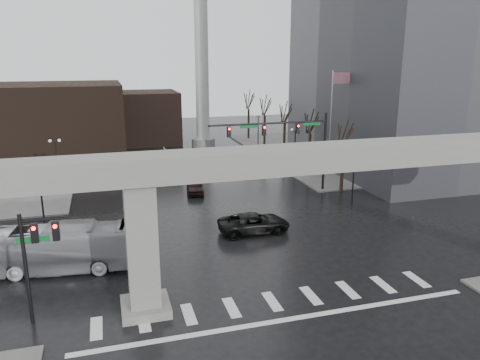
% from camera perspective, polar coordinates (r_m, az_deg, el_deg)
% --- Properties ---
extents(ground, '(160.00, 160.00, 0.00)m').
position_cam_1_polar(ground, '(28.36, 3.23, -13.60)').
color(ground, black).
rests_on(ground, ground).
extents(sidewalk_ne, '(28.00, 36.00, 0.15)m').
position_cam_1_polar(sidewalk_ne, '(70.00, 13.56, 3.48)').
color(sidewalk_ne, slate).
rests_on(sidewalk_ne, ground).
extents(elevated_guideway, '(48.00, 2.60, 8.70)m').
position_cam_1_polar(elevated_guideway, '(26.22, 6.05, 0.15)').
color(elevated_guideway, gray).
rests_on(elevated_guideway, ground).
extents(building_far_left, '(16.00, 14.00, 10.00)m').
position_cam_1_polar(building_far_left, '(66.20, -21.11, 6.58)').
color(building_far_left, black).
rests_on(building_far_left, ground).
extents(building_far_mid, '(10.00, 10.00, 8.00)m').
position_cam_1_polar(building_far_mid, '(76.29, -11.43, 7.52)').
color(building_far_mid, black).
rests_on(building_far_mid, ground).
extents(smokestack, '(3.60, 3.60, 30.00)m').
position_cam_1_polar(smokestack, '(70.91, -4.70, 14.79)').
color(smokestack, beige).
rests_on(smokestack, ground).
extents(signal_mast_arm, '(12.12, 0.43, 8.00)m').
position_cam_1_polar(signal_mast_arm, '(46.33, 6.09, 5.31)').
color(signal_mast_arm, black).
rests_on(signal_mast_arm, ground).
extents(signal_left_pole, '(2.30, 0.30, 6.00)m').
position_cam_1_polar(signal_left_pole, '(26.01, -23.67, -7.74)').
color(signal_left_pole, black).
rests_on(signal_left_pole, ground).
extents(flagpole_assembly, '(2.06, 0.12, 12.00)m').
position_cam_1_polar(flagpole_assembly, '(51.61, 11.33, 8.01)').
color(flagpole_assembly, silver).
rests_on(flagpole_assembly, ground).
extents(lamp_right_0, '(1.22, 0.32, 5.11)m').
position_cam_1_polar(lamp_right_0, '(44.55, 13.73, 1.48)').
color(lamp_right_0, black).
rests_on(lamp_right_0, ground).
extents(lamp_right_1, '(1.22, 0.32, 5.11)m').
position_cam_1_polar(lamp_right_1, '(56.82, 6.73, 4.68)').
color(lamp_right_1, black).
rests_on(lamp_right_1, ground).
extents(lamp_right_2, '(1.22, 0.32, 5.11)m').
position_cam_1_polar(lamp_right_2, '(69.74, 2.23, 6.68)').
color(lamp_right_2, black).
rests_on(lamp_right_2, ground).
extents(lamp_left_0, '(1.22, 0.32, 5.11)m').
position_cam_1_polar(lamp_left_0, '(39.08, -23.12, -1.20)').
color(lamp_left_0, black).
rests_on(lamp_left_0, ground).
extents(lamp_left_1, '(1.22, 0.32, 5.11)m').
position_cam_1_polar(lamp_left_1, '(52.63, -21.51, 2.90)').
color(lamp_left_1, black).
rests_on(lamp_left_1, ground).
extents(lamp_left_2, '(1.22, 0.32, 5.11)m').
position_cam_1_polar(lamp_left_2, '(66.38, -20.56, 5.31)').
color(lamp_left_2, black).
rests_on(lamp_left_2, ground).
extents(tree_right_0, '(1.09, 1.58, 7.50)m').
position_cam_1_polar(tree_right_0, '(48.60, 12.40, 1.84)').
color(tree_right_0, black).
rests_on(tree_right_0, ground).
extents(tree_right_1, '(1.09, 1.61, 7.67)m').
position_cam_1_polar(tree_right_1, '(55.56, 8.49, 3.73)').
color(tree_right_1, black).
rests_on(tree_right_1, ground).
extents(tree_right_2, '(1.10, 1.63, 7.85)m').
position_cam_1_polar(tree_right_2, '(62.78, 5.45, 5.18)').
color(tree_right_2, black).
rests_on(tree_right_2, ground).
extents(tree_right_3, '(1.11, 1.66, 8.02)m').
position_cam_1_polar(tree_right_3, '(70.16, 3.03, 6.31)').
color(tree_right_3, black).
rests_on(tree_right_3, ground).
extents(tree_right_4, '(1.12, 1.69, 8.19)m').
position_cam_1_polar(tree_right_4, '(77.66, 1.07, 7.22)').
color(tree_right_4, black).
rests_on(tree_right_4, ground).
extents(pickup_truck, '(5.65, 2.61, 1.57)m').
position_cam_1_polar(pickup_truck, '(36.90, 1.74, -5.26)').
color(pickup_truck, black).
rests_on(pickup_truck, ground).
extents(city_bus, '(11.34, 4.14, 3.09)m').
position_cam_1_polar(city_bus, '(32.61, -21.74, -7.75)').
color(city_bus, '#A6A7AB').
rests_on(city_bus, ground).
extents(far_car, '(2.26, 4.34, 1.41)m').
position_cam_1_polar(far_car, '(47.58, -5.52, -0.74)').
color(far_car, black).
rests_on(far_car, ground).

